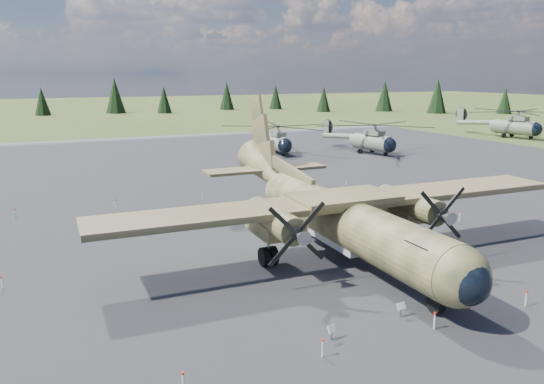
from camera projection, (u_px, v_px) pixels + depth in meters
name	position (u px, v px, depth m)	size (l,w,h in m)	color
ground	(274.00, 250.00, 35.90)	(500.00, 500.00, 0.00)	#495325
apron	(224.00, 215.00, 44.77)	(120.00, 120.00, 0.04)	#525256
transport_plane	(334.00, 208.00, 34.79)	(31.83, 28.95, 10.51)	#3D4324
helicopter_near	(277.00, 134.00, 78.14)	(18.12, 20.29, 4.22)	slate
helicopter_mid	(372.00, 133.00, 78.10)	(20.36, 21.91, 4.43)	slate
helicopter_far	(515.00, 119.00, 97.54)	(23.49, 25.00, 5.03)	slate
info_placard_left	(332.00, 330.00, 23.67)	(0.49, 0.32, 0.71)	gray
info_placard_right	(401.00, 307.00, 25.92)	(0.49, 0.24, 0.74)	gray
barrier_fence	(268.00, 244.00, 35.54)	(33.12, 29.62, 0.85)	white
treeline	(366.00, 217.00, 26.41)	(288.90, 281.26, 10.77)	black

